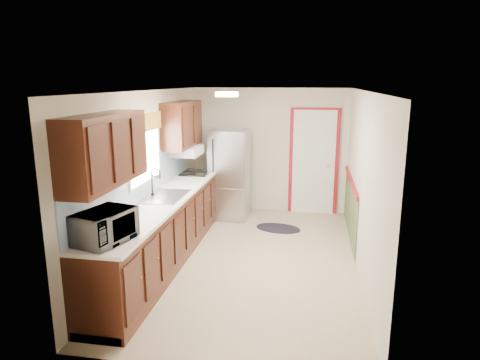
% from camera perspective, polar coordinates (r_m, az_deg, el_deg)
% --- Properties ---
extents(room_shell, '(3.20, 5.20, 2.52)m').
position_cam_1_polar(room_shell, '(5.94, 1.52, 0.15)').
color(room_shell, tan).
rests_on(room_shell, ground).
extents(kitchen_run, '(0.63, 4.00, 2.20)m').
position_cam_1_polar(kitchen_run, '(6.07, -10.56, -3.61)').
color(kitchen_run, '#34150B').
rests_on(kitchen_run, ground).
extents(back_wall_trim, '(1.12, 2.30, 2.08)m').
position_cam_1_polar(back_wall_trim, '(8.11, 10.76, 1.19)').
color(back_wall_trim, maroon).
rests_on(back_wall_trim, ground).
extents(ceiling_fixture, '(0.30, 0.30, 0.06)m').
position_cam_1_polar(ceiling_fixture, '(5.65, -1.78, 11.36)').
color(ceiling_fixture, '#FFD88C').
rests_on(ceiling_fixture, room_shell).
extents(microwave, '(0.47, 0.66, 0.40)m').
position_cam_1_polar(microwave, '(4.51, -17.60, -5.50)').
color(microwave, white).
rests_on(microwave, kitchen_run).
extents(refrigerator, '(0.70, 0.70, 1.66)m').
position_cam_1_polar(refrigerator, '(7.97, -1.39, 0.77)').
color(refrigerator, '#B7B7BC').
rests_on(refrigerator, ground).
extents(rug, '(0.89, 0.68, 0.01)m').
position_cam_1_polar(rug, '(7.58, 5.10, -6.42)').
color(rug, black).
rests_on(rug, ground).
extents(cooktop, '(0.48, 0.58, 0.02)m').
position_cam_1_polar(cooktop, '(7.58, -5.88, 0.99)').
color(cooktop, black).
rests_on(cooktop, kitchen_run).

